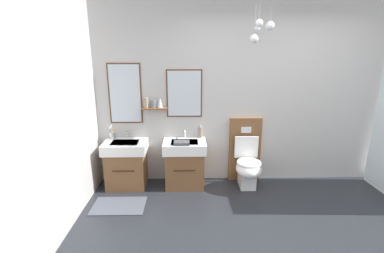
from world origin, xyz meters
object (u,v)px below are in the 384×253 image
(toilet, at_px, (246,161))
(toothbrush_cup, at_px, (112,135))
(vanity_sink_right, at_px, (185,162))
(vanity_sink_left, at_px, (127,163))
(folded_hand_towel, at_px, (182,143))
(soap_dispenser, at_px, (201,132))

(toilet, bearing_deg, toothbrush_cup, 175.44)
(vanity_sink_right, xyz_separation_m, toothbrush_cup, (-1.09, 0.16, 0.39))
(vanity_sink_left, height_order, vanity_sink_right, same)
(toilet, height_order, folded_hand_towel, toilet)
(toilet, xyz_separation_m, soap_dispenser, (-0.68, 0.17, 0.41))
(vanity_sink_left, distance_m, toilet, 1.79)
(vanity_sink_left, bearing_deg, soap_dispenser, 8.89)
(soap_dispenser, bearing_deg, toilet, -14.04)
(toilet, distance_m, soap_dispenser, 0.81)
(toothbrush_cup, height_order, folded_hand_towel, toothbrush_cup)
(vanity_sink_right, bearing_deg, soap_dispenser, 35.55)
(vanity_sink_left, distance_m, folded_hand_towel, 0.91)
(soap_dispenser, bearing_deg, folded_hand_towel, -131.87)
(vanity_sink_left, distance_m, vanity_sink_right, 0.86)
(vanity_sink_right, distance_m, toothbrush_cup, 1.17)
(soap_dispenser, distance_m, folded_hand_towel, 0.43)
(toilet, bearing_deg, soap_dispenser, 165.96)
(folded_hand_towel, bearing_deg, toothbrush_cup, 163.91)
(vanity_sink_left, xyz_separation_m, vanity_sink_right, (0.86, 0.00, 0.00))
(toothbrush_cup, xyz_separation_m, folded_hand_towel, (1.05, -0.30, -0.03))
(vanity_sink_left, height_order, toilet, toilet)
(toothbrush_cup, distance_m, folded_hand_towel, 1.10)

